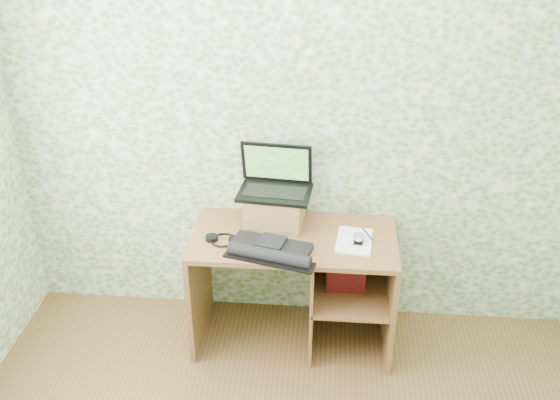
# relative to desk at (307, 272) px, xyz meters

# --- Properties ---
(wall_back) EXTENTS (3.50, 0.00, 3.50)m
(wall_back) POSITION_rel_desk_xyz_m (-0.08, 0.28, 0.82)
(wall_back) COLOR white
(wall_back) RESTS_ON ground
(desk) EXTENTS (1.20, 0.60, 0.75)m
(desk) POSITION_rel_desk_xyz_m (0.00, 0.00, 0.00)
(desk) COLOR brown
(desk) RESTS_ON floor
(riser) EXTENTS (0.36, 0.31, 0.20)m
(riser) POSITION_rel_desk_xyz_m (-0.20, 0.12, 0.37)
(riser) COLOR olive
(riser) RESTS_ON desk
(laptop) EXTENTS (0.45, 0.34, 0.28)m
(laptop) POSITION_rel_desk_xyz_m (-0.20, 0.16, 0.54)
(laptop) COLOR black
(laptop) RESTS_ON riser
(keyboard) EXTENTS (0.52, 0.37, 0.07)m
(keyboard) POSITION_rel_desk_xyz_m (-0.20, -0.22, 0.29)
(keyboard) COLOR black
(keyboard) RESTS_ON desk
(headphones) EXTENTS (0.21, 0.17, 0.03)m
(headphones) POSITION_rel_desk_xyz_m (-0.48, -0.11, 0.28)
(headphones) COLOR black
(headphones) RESTS_ON desk
(notepad) EXTENTS (0.23, 0.30, 0.01)m
(notepad) POSITION_rel_desk_xyz_m (0.27, -0.05, 0.28)
(notepad) COLOR white
(notepad) RESTS_ON desk
(mouse) EXTENTS (0.07, 0.11, 0.03)m
(mouse) POSITION_rel_desk_xyz_m (0.30, -0.06, 0.30)
(mouse) COLOR #B1B1B4
(mouse) RESTS_ON notepad
(pen) EXTENTS (0.06, 0.12, 0.01)m
(pen) POSITION_rel_desk_xyz_m (0.35, 0.01, 0.29)
(pen) COLOR black
(pen) RESTS_ON notepad
(red_box) EXTENTS (0.23, 0.08, 0.28)m
(red_box) POSITION_rel_desk_xyz_m (0.24, -0.03, 0.05)
(red_box) COLOR #9D0E13
(red_box) RESTS_ON desk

